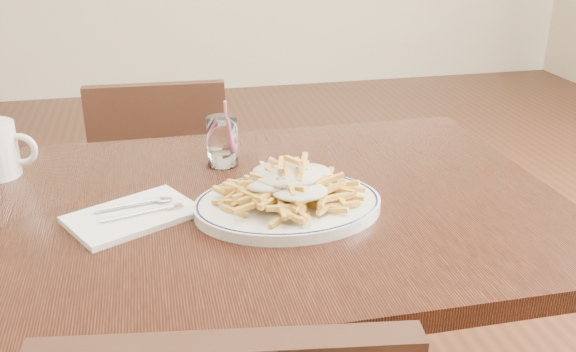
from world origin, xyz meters
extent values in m
cube|color=black|center=(0.00, 0.00, 0.73)|extent=(1.20, 0.80, 0.04)
cylinder|color=black|center=(-0.55, 0.35, 0.35)|extent=(0.05, 0.05, 0.71)
cylinder|color=black|center=(0.55, 0.35, 0.35)|extent=(0.05, 0.05, 0.71)
cube|color=black|center=(-0.14, 0.81, 0.39)|extent=(0.40, 0.40, 0.04)
cube|color=black|center=(-0.15, 0.64, 0.61)|extent=(0.38, 0.05, 0.41)
cylinder|color=black|center=(0.03, 0.96, 0.18)|extent=(0.03, 0.03, 0.37)
cylinder|color=black|center=(-0.30, 0.98, 0.18)|extent=(0.03, 0.03, 0.37)
cylinder|color=black|center=(0.01, 0.64, 0.18)|extent=(0.03, 0.03, 0.37)
cylinder|color=black|center=(-0.31, 0.65, 0.18)|extent=(0.03, 0.03, 0.37)
torus|color=black|center=(0.07, -0.05, 0.77)|extent=(0.38, 0.38, 0.01)
ellipsoid|color=beige|center=(0.07, -0.05, 0.82)|extent=(0.21, 0.18, 0.03)
cube|color=white|center=(-0.21, -0.02, 0.76)|extent=(0.26, 0.23, 0.01)
cylinder|color=white|center=(-0.02, 0.20, 0.80)|extent=(0.07, 0.07, 0.11)
cylinder|color=white|center=(-0.02, 0.20, 0.77)|extent=(0.06, 0.06, 0.03)
cylinder|color=#E8588F|center=(-0.01, 0.20, 0.82)|extent=(0.01, 0.04, 0.14)
torus|color=white|center=(-0.43, 0.23, 0.81)|extent=(0.07, 0.03, 0.07)
camera|label=1|loc=(-0.16, -1.08, 1.27)|focal=40.00mm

